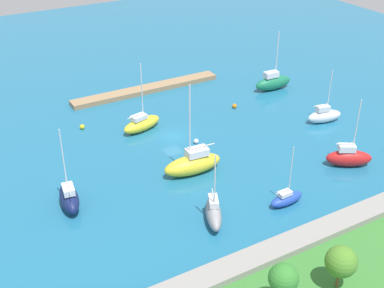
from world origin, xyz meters
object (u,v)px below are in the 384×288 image
object	(u,v)px
sailboat_blue_near_pier	(286,199)
sailboat_red_along_channel	(349,157)
sailboat_yellow_far_south	(142,124)
sailboat_white_center_basin	(324,115)
sailboat_navy_lone_south	(69,197)
sailboat_green_lone_north	(273,82)
mooring_buoy_white	(196,141)
sailboat_gray_west_end	(214,213)
park_tree_mideast	(341,262)
park_tree_east	(283,279)
sailboat_yellow_mid_basin	(193,163)
pier_dock	(147,89)
mooring_buoy_orange	(235,106)
mooring_buoy_yellow	(82,127)

from	to	relation	value
sailboat_blue_near_pier	sailboat_red_along_channel	distance (m)	13.00
sailboat_yellow_far_south	sailboat_white_center_basin	bearing A→B (deg)	-38.88
sailboat_navy_lone_south	sailboat_green_lone_north	bearing A→B (deg)	-60.94
mooring_buoy_white	sailboat_gray_west_end	bearing A→B (deg)	65.90
park_tree_mideast	sailboat_yellow_far_south	xyz separation A→B (m)	(1.88, -39.12, -2.74)
sailboat_red_along_channel	sailboat_yellow_far_south	distance (m)	30.08
mooring_buoy_white	sailboat_red_along_channel	bearing A→B (deg)	133.51
park_tree_east	sailboat_yellow_far_south	xyz separation A→B (m)	(-4.42, -38.60, -3.29)
sailboat_yellow_mid_basin	sailboat_blue_near_pier	xyz separation A→B (m)	(-6.14, 11.46, -0.65)
sailboat_yellow_mid_basin	sailboat_white_center_basin	xyz separation A→B (m)	(-24.96, -2.58, -0.31)
sailboat_blue_near_pier	sailboat_yellow_far_south	distance (m)	26.53
pier_dock	sailboat_gray_west_end	world-z (taller)	sailboat_gray_west_end
sailboat_blue_near_pier	sailboat_red_along_channel	xyz separation A→B (m)	(-12.69, -2.76, 0.48)
sailboat_blue_near_pier	park_tree_east	bearing A→B (deg)	-132.66
sailboat_yellow_mid_basin	sailboat_white_center_basin	size ratio (longest dim) A/B	1.47
pier_dock	sailboat_navy_lone_south	world-z (taller)	sailboat_navy_lone_south
sailboat_navy_lone_south	sailboat_blue_near_pier	world-z (taller)	sailboat_navy_lone_south
sailboat_green_lone_north	mooring_buoy_orange	xyz separation A→B (m)	(10.17, 3.03, -1.00)
sailboat_blue_near_pier	sailboat_yellow_far_south	xyz separation A→B (m)	(6.84, -25.64, 0.33)
pier_dock	mooring_buoy_yellow	distance (m)	16.69
park_tree_mideast	sailboat_blue_near_pier	bearing A→B (deg)	-110.19
park_tree_east	sailboat_blue_near_pier	distance (m)	17.55
sailboat_navy_lone_south	sailboat_yellow_far_south	xyz separation A→B (m)	(-15.52, -13.31, -0.17)
mooring_buoy_white	sailboat_blue_near_pier	bearing A→B (deg)	95.73
sailboat_red_along_channel	sailboat_yellow_far_south	size ratio (longest dim) A/B	0.92
park_tree_mideast	sailboat_blue_near_pier	xyz separation A→B (m)	(-4.96, -13.48, -3.07)
sailboat_white_center_basin	mooring_buoy_yellow	xyz separation A→B (m)	(33.33, -16.48, -0.76)
park_tree_east	sailboat_blue_near_pier	world-z (taller)	sailboat_blue_near_pier
sailboat_navy_lone_south	mooring_buoy_orange	size ratio (longest dim) A/B	13.46
sailboat_yellow_far_south	mooring_buoy_yellow	world-z (taller)	sailboat_yellow_far_south
sailboat_navy_lone_south	mooring_buoy_white	size ratio (longest dim) A/B	13.97
park_tree_east	sailboat_green_lone_north	size ratio (longest dim) A/B	0.47
sailboat_green_lone_north	sailboat_red_along_channel	bearing A→B (deg)	-103.62
park_tree_east	sailboat_red_along_channel	xyz separation A→B (m)	(-23.96, -15.72, -3.14)
pier_dock	sailboat_yellow_mid_basin	size ratio (longest dim) A/B	2.18
park_tree_east	sailboat_red_along_channel	distance (m)	28.83
sailboat_red_along_channel	park_tree_mideast	bearing A→B (deg)	-106.78
pier_dock	sailboat_red_along_channel	bearing A→B (deg)	109.36
pier_dock	sailboat_red_along_channel	xyz separation A→B (m)	(-12.59, 35.82, 0.87)
park_tree_east	sailboat_yellow_mid_basin	xyz separation A→B (m)	(-5.12, -24.42, -2.97)
sailboat_blue_near_pier	pier_dock	bearing A→B (deg)	88.18
park_tree_mideast	sailboat_green_lone_north	world-z (taller)	sailboat_green_lone_north
park_tree_mideast	mooring_buoy_yellow	xyz separation A→B (m)	(9.55, -44.00, -3.50)
sailboat_green_lone_north	sailboat_yellow_mid_basin	size ratio (longest dim) A/B	0.83
mooring_buoy_white	mooring_buoy_yellow	bearing A→B (deg)	-44.49
sailboat_yellow_mid_basin	sailboat_navy_lone_south	xyz separation A→B (m)	(16.22, -0.86, -0.15)
sailboat_white_center_basin	mooring_buoy_white	size ratio (longest dim) A/B	11.78
pier_dock	sailboat_white_center_basin	bearing A→B (deg)	127.33
mooring_buoy_white	mooring_buoy_yellow	distance (m)	17.81
pier_dock	sailboat_yellow_far_south	world-z (taller)	sailboat_yellow_far_south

